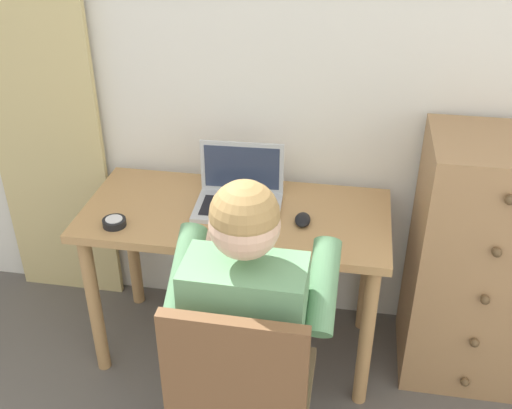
% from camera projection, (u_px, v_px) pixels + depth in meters
% --- Properties ---
extents(wall_back, '(4.80, 0.05, 2.50)m').
position_uv_depth(wall_back, '(308.00, 56.00, 2.41)').
color(wall_back, silver).
rests_on(wall_back, ground_plane).
extents(curtain_panel, '(0.52, 0.03, 2.20)m').
position_uv_depth(curtain_panel, '(36.00, 81.00, 2.59)').
color(curtain_panel, '#CCB77A').
rests_on(curtain_panel, ground_plane).
extents(desk, '(1.22, 0.57, 0.71)m').
position_uv_depth(desk, '(236.00, 234.00, 2.47)').
color(desk, tan).
rests_on(desk, ground_plane).
extents(dresser, '(0.50, 0.48, 1.06)m').
position_uv_depth(dresser, '(476.00, 262.00, 2.43)').
color(dresser, '#9E754C').
rests_on(dresser, ground_plane).
extents(chair, '(0.42, 0.40, 0.89)m').
position_uv_depth(chair, '(242.00, 392.00, 1.90)').
color(chair, brown).
rests_on(chair, ground_plane).
extents(person_seated, '(0.53, 0.59, 1.20)m').
position_uv_depth(person_seated, '(253.00, 309.00, 1.96)').
color(person_seated, '#4C4C4C').
rests_on(person_seated, ground_plane).
extents(laptop, '(0.35, 0.26, 0.24)m').
position_uv_depth(laptop, '(239.00, 193.00, 2.43)').
color(laptop, '#B7BABF').
rests_on(laptop, desk).
extents(computer_mouse, '(0.06, 0.10, 0.03)m').
position_uv_depth(computer_mouse, '(303.00, 220.00, 2.33)').
color(computer_mouse, black).
rests_on(computer_mouse, desk).
extents(desk_clock, '(0.09, 0.09, 0.03)m').
position_uv_depth(desk_clock, '(114.00, 222.00, 2.32)').
color(desk_clock, black).
rests_on(desk_clock, desk).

